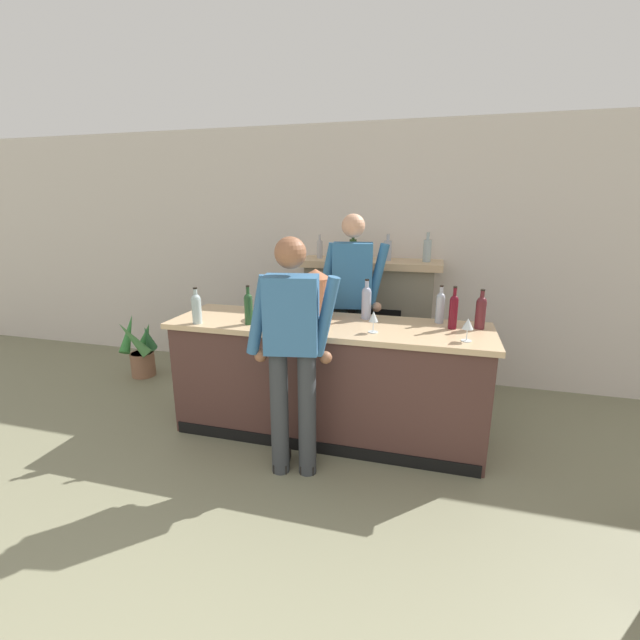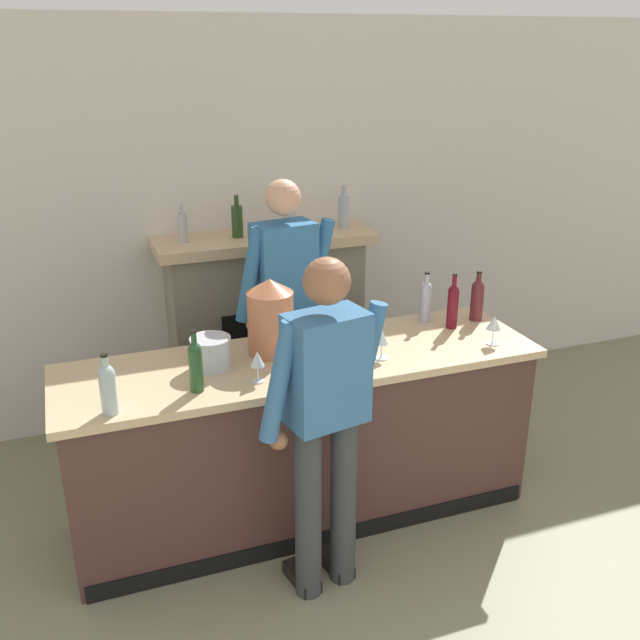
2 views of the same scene
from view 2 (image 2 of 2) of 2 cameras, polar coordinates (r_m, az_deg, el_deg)
The scene contains 16 objects.
wall_back_panel at distance 5.13m, azimuth -4.78°, elevation 7.76°, with size 12.00×0.07×2.75m.
bar_counter at distance 4.08m, azimuth -1.38°, elevation -9.33°, with size 2.61×0.75×0.99m.
fireplace_stone at distance 5.08m, azimuth -4.31°, elevation -0.44°, with size 1.49×0.52×1.65m.
person_customer at distance 3.32m, azimuth 0.46°, elevation -7.87°, with size 0.65×0.36×1.73m.
person_bartender at distance 4.36m, azimuth -2.79°, elevation 0.56°, with size 0.65×0.35×1.85m.
copper_dispenser at distance 3.84m, azimuth -3.99°, elevation 0.30°, with size 0.25×0.29×0.42m.
ice_bucket_steel at distance 3.74m, azimuth -8.72°, elevation -2.60°, with size 0.21×0.21×0.17m.
wine_bottle_port_short at distance 3.37m, azimuth -16.61°, elevation -5.14°, with size 0.08×0.08×0.30m.
wine_bottle_cabernet_heavy at distance 4.42m, azimuth 12.47°, elevation 1.73°, with size 0.08×0.08×0.31m.
wine_bottle_merlot_tall at distance 4.07m, azimuth 1.23°, elevation 0.71°, with size 0.08×0.08×0.34m.
wine_bottle_riesling_slim at distance 3.49m, azimuth -9.92°, elevation -3.52°, with size 0.07×0.07×0.32m.
wine_bottle_burgundy_dark at distance 4.27m, azimuth 10.58°, elevation 1.25°, with size 0.07×0.07×0.34m.
wine_bottle_chardonnay_pale at distance 4.35m, azimuth 8.46°, elevation 1.64°, with size 0.07×0.07×0.31m.
wine_glass_back_row at distance 3.80m, azimuth 4.97°, elevation -1.49°, with size 0.07×0.07×0.17m.
wine_glass_mid_counter at distance 4.09m, azimuth 13.75°, elevation -0.32°, with size 0.08×0.08×0.17m.
wine_glass_front_left at distance 3.55m, azimuth -5.04°, elevation -3.21°, with size 0.07×0.07×0.17m.
Camera 2 is at (-1.32, -0.21, 2.58)m, focal length 40.00 mm.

